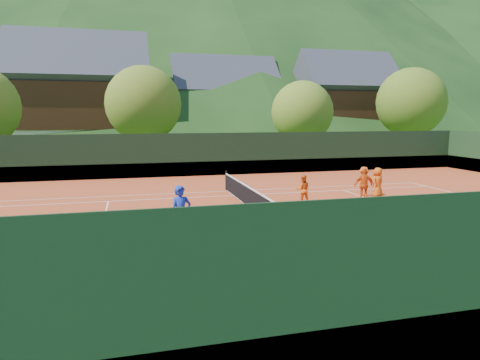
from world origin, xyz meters
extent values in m
plane|color=#2C5219|center=(0.00, 0.00, 0.00)|extent=(400.00, 400.00, 0.00)
cube|color=#BD441E|center=(0.00, 0.00, 0.01)|extent=(40.00, 24.00, 0.02)
cone|color=black|center=(90.00, 150.00, 47.50)|extent=(260.00, 260.00, 95.00)
imported|color=#1A33AE|center=(-3.70, -3.68, 0.98)|extent=(0.78, 0.59, 1.93)
imported|color=orange|center=(2.67, 1.16, 0.72)|extent=(0.79, 0.67, 1.41)
imported|color=orange|center=(5.85, 1.01, 0.84)|extent=(1.04, 0.68, 1.64)
imported|color=orange|center=(6.95, 1.56, 0.81)|extent=(0.91, 0.76, 1.58)
imported|color=#F95316|center=(6.59, 2.30, 0.79)|extent=(1.08, 0.74, 1.54)
sphere|color=#E0F028|center=(-2.76, -9.43, 0.05)|extent=(0.07, 0.07, 0.07)
sphere|color=#E0F028|center=(-0.18, -7.60, 0.05)|extent=(0.07, 0.07, 0.07)
sphere|color=#E0F028|center=(-3.28, -0.91, 0.05)|extent=(0.07, 0.07, 0.07)
sphere|color=#E0F028|center=(-7.87, -3.74, 0.05)|extent=(0.07, 0.07, 0.07)
sphere|color=#E0F028|center=(6.45, -1.86, 0.05)|extent=(0.07, 0.07, 0.07)
sphere|color=#E0F028|center=(1.57, -3.67, 0.05)|extent=(0.07, 0.07, 0.07)
sphere|color=#E0F028|center=(-6.66, -8.92, 0.05)|extent=(0.07, 0.07, 0.07)
sphere|color=#E0F028|center=(-4.18, -1.97, 0.05)|extent=(0.07, 0.07, 0.07)
sphere|color=#E0F028|center=(-7.71, -1.96, 0.05)|extent=(0.07, 0.07, 0.07)
sphere|color=#E0F028|center=(-0.53, -8.30, 0.05)|extent=(0.07, 0.07, 0.07)
sphere|color=#E0F028|center=(3.78, -7.41, 0.05)|extent=(0.07, 0.07, 0.07)
sphere|color=#E0F028|center=(-1.53, -2.16, 0.05)|extent=(0.07, 0.07, 0.07)
sphere|color=#E0F028|center=(-1.95, -5.10, 0.05)|extent=(0.07, 0.07, 0.07)
sphere|color=#E0F028|center=(-4.75, -8.02, 0.05)|extent=(0.07, 0.07, 0.07)
sphere|color=#E0F028|center=(-5.71, -1.92, 0.05)|extent=(0.07, 0.07, 0.07)
sphere|color=#E0F028|center=(-2.90, -0.97, 0.05)|extent=(0.07, 0.07, 0.07)
sphere|color=#E0F028|center=(0.09, -1.30, 0.05)|extent=(0.07, 0.07, 0.07)
sphere|color=#E0F028|center=(4.10, -4.29, 0.05)|extent=(0.07, 0.07, 0.07)
sphere|color=#E0F028|center=(5.58, -1.71, 0.05)|extent=(0.07, 0.07, 0.07)
sphere|color=#E0F028|center=(4.07, -2.66, 0.05)|extent=(0.07, 0.07, 0.07)
sphere|color=#E0F028|center=(5.43, -4.51, 0.05)|extent=(0.07, 0.07, 0.07)
sphere|color=#E0F028|center=(-7.13, -1.41, 0.05)|extent=(0.07, 0.07, 0.07)
sphere|color=#E0F028|center=(1.98, -6.48, 0.05)|extent=(0.07, 0.07, 0.07)
sphere|color=#E0F028|center=(-9.34, -0.84, 0.05)|extent=(0.07, 0.07, 0.07)
sphere|color=#E0F028|center=(-7.79, -6.13, 0.05)|extent=(0.07, 0.07, 0.07)
sphere|color=#E0F028|center=(-4.81, -8.68, 0.05)|extent=(0.07, 0.07, 0.07)
cube|color=white|center=(11.88, 0.00, 0.02)|extent=(0.06, 10.97, 0.00)
cube|color=white|center=(0.00, -5.49, 0.02)|extent=(23.77, 0.06, 0.00)
cube|color=white|center=(0.00, 5.49, 0.02)|extent=(23.77, 0.06, 0.00)
cube|color=white|center=(0.00, -4.12, 0.02)|extent=(23.77, 0.06, 0.00)
cube|color=white|center=(0.00, 4.12, 0.02)|extent=(23.77, 0.06, 0.00)
cube|color=white|center=(-6.40, 0.00, 0.02)|extent=(0.06, 8.23, 0.00)
cube|color=white|center=(6.40, 0.00, 0.02)|extent=(0.06, 8.23, 0.00)
cube|color=white|center=(0.00, 0.00, 0.02)|extent=(12.80, 0.06, 0.00)
cube|color=white|center=(0.00, 0.00, 0.02)|extent=(0.06, 10.97, 0.00)
cube|color=black|center=(0.00, 0.00, 0.47)|extent=(0.03, 11.97, 0.90)
cube|color=white|center=(0.00, 0.00, 0.94)|extent=(0.05, 11.97, 0.06)
cylinder|color=black|center=(0.00, -5.99, 0.57)|extent=(0.10, 0.10, 1.10)
cylinder|color=black|center=(0.00, 5.99, 0.57)|extent=(0.10, 0.10, 1.10)
cube|color=black|center=(0.00, 12.00, 1.52)|extent=(40.00, 0.05, 3.00)
cube|color=#185627|center=(0.00, 12.00, 0.52)|extent=(40.40, 0.05, 1.00)
cube|color=black|center=(0.00, -12.00, 1.52)|extent=(40.00, 0.05, 3.00)
cube|color=#185426|center=(0.00, -12.00, 0.52)|extent=(40.40, 0.05, 1.00)
cylinder|color=black|center=(-8.56, -5.16, 0.30)|extent=(0.02, 0.02, 0.55)
cylinder|color=black|center=(-8.01, -5.16, 0.30)|extent=(0.02, 0.02, 0.55)
cylinder|color=black|center=(-8.56, -4.61, 0.30)|extent=(0.02, 0.02, 0.55)
cylinder|color=black|center=(-8.01, -4.61, 0.30)|extent=(0.02, 0.02, 0.55)
cube|color=black|center=(-8.29, -4.89, 0.57)|extent=(0.55, 0.55, 0.02)
cube|color=black|center=(-8.29, -5.16, 0.80)|extent=(0.55, 0.02, 0.45)
cube|color=black|center=(-8.29, -4.61, 0.80)|extent=(0.55, 0.02, 0.45)
cube|color=black|center=(-8.56, -4.89, 0.80)|extent=(0.02, 0.55, 0.45)
cube|color=black|center=(-8.01, -4.89, 0.80)|extent=(0.02, 0.55, 0.45)
sphere|color=#CCE526|center=(-8.49, -5.09, 0.99)|extent=(0.07, 0.07, 0.07)
sphere|color=#CCE526|center=(-8.49, -4.95, 0.99)|extent=(0.07, 0.07, 0.07)
sphere|color=#CCE526|center=(-8.49, -4.82, 0.99)|extent=(0.07, 0.07, 0.07)
sphere|color=#CCE526|center=(-8.49, -4.68, 0.99)|extent=(0.07, 0.07, 0.07)
sphere|color=#CCE526|center=(-8.36, -5.09, 0.99)|extent=(0.07, 0.07, 0.07)
sphere|color=#CCE526|center=(-8.36, -4.95, 0.99)|extent=(0.07, 0.07, 0.07)
sphere|color=#CCE526|center=(-8.36, -4.82, 0.99)|extent=(0.07, 0.07, 0.07)
sphere|color=#CCE526|center=(-8.36, -4.68, 0.99)|extent=(0.07, 0.07, 0.07)
sphere|color=#CCE526|center=(-8.22, -5.09, 0.99)|extent=(0.07, 0.07, 0.07)
sphere|color=#CCE526|center=(-8.22, -4.95, 0.99)|extent=(0.07, 0.07, 0.07)
sphere|color=#CCE526|center=(-8.22, -4.82, 0.99)|extent=(0.07, 0.07, 0.07)
sphere|color=#CCE526|center=(-8.22, -4.68, 0.99)|extent=(0.07, 0.07, 0.07)
sphere|color=#CCE526|center=(-8.08, -5.09, 0.99)|extent=(0.07, 0.07, 0.07)
sphere|color=#CCE526|center=(-8.08, -4.95, 0.99)|extent=(0.07, 0.07, 0.07)
sphere|color=#CCE526|center=(-8.08, -4.82, 0.99)|extent=(0.07, 0.07, 0.07)
sphere|color=#CCE526|center=(-8.08, -4.68, 0.99)|extent=(0.07, 0.07, 0.07)
cube|color=beige|center=(-10.00, 30.00, 1.44)|extent=(12.00, 9.00, 2.88)
cube|color=#391D0F|center=(-10.00, 30.00, 5.12)|extent=(12.24, 9.18, 4.48)
cube|color=#3F3F46|center=(-10.00, 30.00, 7.96)|extent=(13.80, 9.93, 9.93)
cube|color=beige|center=(6.00, 34.00, 1.26)|extent=(11.00, 8.00, 2.52)
cube|color=#3A2310|center=(6.00, 34.00, 4.48)|extent=(11.22, 8.16, 3.92)
cube|color=#3C3C43|center=(6.00, 34.00, 7.04)|extent=(12.65, 8.82, 8.82)
cube|color=beige|center=(20.00, 30.00, 1.35)|extent=(10.00, 8.00, 2.70)
cube|color=#371C0F|center=(20.00, 30.00, 4.80)|extent=(10.20, 8.16, 4.20)
cube|color=#3C3C43|center=(20.00, 30.00, 7.50)|extent=(11.50, 8.82, 8.82)
cylinder|color=#3E2818|center=(-4.00, 20.00, 1.44)|extent=(0.36, 0.36, 2.88)
sphere|color=#4E741F|center=(-4.00, 20.00, 5.20)|extent=(6.40, 6.40, 6.40)
cylinder|color=#3D2918|center=(10.00, 19.00, 1.26)|extent=(0.36, 0.36, 2.52)
sphere|color=#4D7820|center=(10.00, 19.00, 4.55)|extent=(5.60, 5.60, 5.60)
cylinder|color=#3E2918|center=(22.00, 20.00, 1.53)|extent=(0.36, 0.36, 3.06)
sphere|color=#436C1D|center=(22.00, 20.00, 5.53)|extent=(6.80, 6.80, 6.80)
camera|label=1|loc=(-5.26, -17.56, 4.22)|focal=32.00mm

